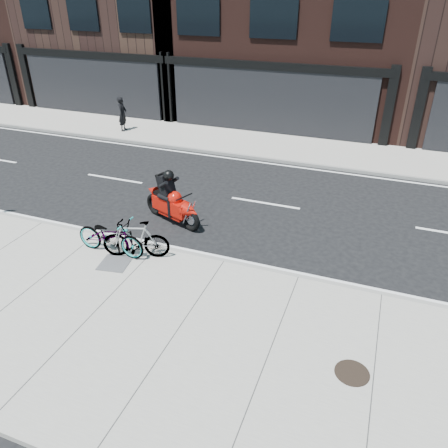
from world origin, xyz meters
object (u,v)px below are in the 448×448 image
at_px(manhole_cover, 352,373).
at_px(pedestrian, 123,114).
at_px(bicycle_front, 110,236).
at_px(utility_grate, 115,263).
at_px(bike_rack, 125,240).
at_px(bicycle_rear, 136,239).
at_px(motorcycle, 174,203).

bearing_deg(manhole_cover, pedestrian, 136.25).
height_order(bicycle_front, utility_grate, bicycle_front).
relative_size(manhole_cover, utility_grate, 0.88).
bearing_deg(bike_rack, bicycle_rear, 0.00).
height_order(pedestrian, utility_grate, pedestrian).
relative_size(bicycle_front, manhole_cover, 3.07).
distance_m(bicycle_rear, motorcycle, 2.25).
height_order(bike_rack, pedestrian, pedestrian).
xyz_separation_m(bike_rack, bicycle_rear, (0.36, 0.00, 0.11)).
xyz_separation_m(motorcycle, pedestrian, (-6.54, 7.55, 0.24)).
xyz_separation_m(bicycle_rear, motorcycle, (-0.00, 2.25, 0.04)).
relative_size(bike_rack, bicycle_front, 0.36).
height_order(motorcycle, pedestrian, pedestrian).
xyz_separation_m(bike_rack, manhole_cover, (6.23, -2.08, -0.42)).
bearing_deg(bicycle_rear, utility_grate, -54.82).
xyz_separation_m(bike_rack, motorcycle, (0.35, 2.25, 0.15)).
height_order(pedestrian, manhole_cover, pedestrian).
relative_size(bicycle_front, pedestrian, 1.24).
distance_m(bicycle_front, pedestrian, 11.46).
bearing_deg(bicycle_front, manhole_cover, -105.59).
distance_m(motorcycle, pedestrian, 9.99).
relative_size(motorcycle, manhole_cover, 3.39).
bearing_deg(manhole_cover, bike_rack, 161.51).
bearing_deg(motorcycle, bicycle_rear, -69.38).
xyz_separation_m(bicycle_rear, pedestrian, (-6.54, 9.80, 0.28)).
height_order(bicycle_front, pedestrian, pedestrian).
bearing_deg(bicycle_front, bike_rack, -76.78).
relative_size(pedestrian, utility_grate, 2.19).
xyz_separation_m(manhole_cover, utility_grate, (-6.26, 1.57, 0.00)).
bearing_deg(pedestrian, manhole_cover, -145.27).
xyz_separation_m(bicycle_front, pedestrian, (-5.81, 9.88, 0.29)).
distance_m(bike_rack, utility_grate, 0.67).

